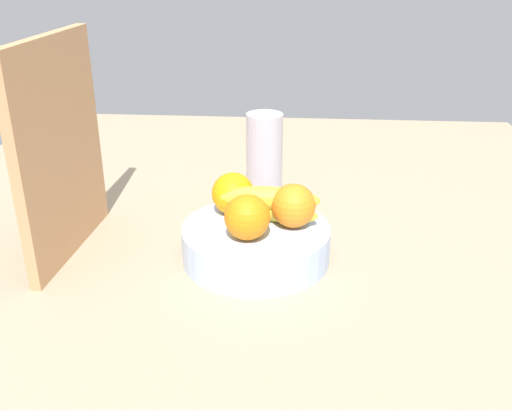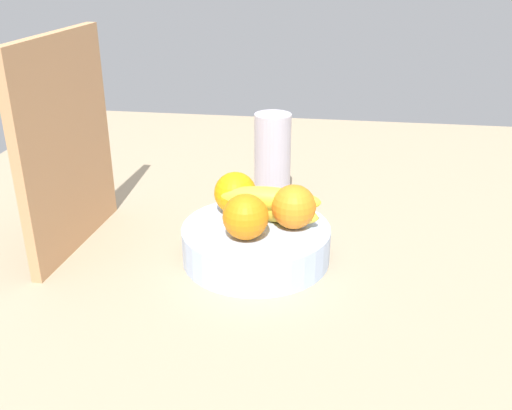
% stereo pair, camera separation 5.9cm
% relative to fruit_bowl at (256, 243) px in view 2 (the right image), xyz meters
% --- Properties ---
extents(ground_plane, '(1.80, 1.40, 0.03)m').
position_rel_fruit_bowl_xyz_m(ground_plane, '(-0.03, 0.02, -0.04)').
color(ground_plane, gray).
extents(fruit_bowl, '(0.25, 0.25, 0.06)m').
position_rel_fruit_bowl_xyz_m(fruit_bowl, '(0.00, 0.00, 0.00)').
color(fruit_bowl, '#ACC3E6').
rests_on(fruit_bowl, ground_plane).
extents(orange_front_left, '(0.07, 0.07, 0.07)m').
position_rel_fruit_bowl_xyz_m(orange_front_left, '(-0.04, 0.01, 0.07)').
color(orange_front_left, orange).
rests_on(orange_front_left, fruit_bowl).
extents(orange_front_right, '(0.07, 0.07, 0.07)m').
position_rel_fruit_bowl_xyz_m(orange_front_right, '(0.01, -0.06, 0.07)').
color(orange_front_right, orange).
rests_on(orange_front_right, fruit_bowl).
extents(orange_center, '(0.07, 0.07, 0.07)m').
position_rel_fruit_bowl_xyz_m(orange_center, '(0.05, 0.04, 0.07)').
color(orange_center, orange).
rests_on(orange_center, fruit_bowl).
extents(banana_bunch, '(0.09, 0.17, 0.06)m').
position_rel_fruit_bowl_xyz_m(banana_bunch, '(0.03, -0.02, 0.06)').
color(banana_bunch, gold).
rests_on(banana_bunch, fruit_bowl).
extents(cutting_board, '(0.28, 0.03, 0.36)m').
position_rel_fruit_bowl_xyz_m(cutting_board, '(0.01, 0.32, 0.15)').
color(cutting_board, tan).
rests_on(cutting_board, ground_plane).
extents(thermos_tumbler, '(0.07, 0.07, 0.19)m').
position_rel_fruit_bowl_xyz_m(thermos_tumbler, '(0.24, 0.00, 0.06)').
color(thermos_tumbler, '#B8B1C0').
rests_on(thermos_tumbler, ground_plane).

